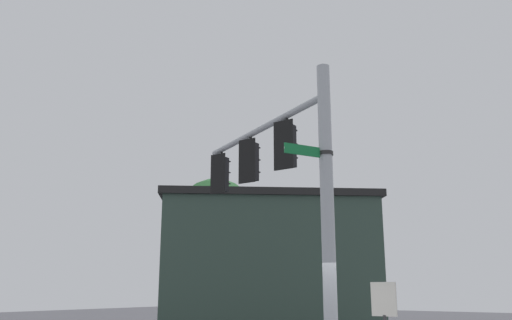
{
  "coord_description": "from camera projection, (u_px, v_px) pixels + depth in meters",
  "views": [
    {
      "loc": [
        5.21,
        -10.03,
        1.99
      ],
      "look_at": [
        -2.83,
        1.4,
        5.35
      ],
      "focal_mm": 37.56,
      "sensor_mm": 36.0,
      "label": 1
    }
  ],
  "objects": [
    {
      "name": "mast_arm",
      "position": [
        260.0,
        130.0,
        14.38
      ],
      "size": [
        5.35,
        2.77,
        0.17
      ],
      "primitive_type": "cylinder",
      "rotation": [
        0.0,
        1.57,
        2.68
      ],
      "color": "#ADB2B7"
    },
    {
      "name": "traffic_light_nearest_pole",
      "position": [
        288.0,
        146.0,
        13.04
      ],
      "size": [
        0.54,
        0.49,
        1.31
      ],
      "color": "black"
    },
    {
      "name": "traffic_light_mid_inner",
      "position": [
        251.0,
        162.0,
        14.66
      ],
      "size": [
        0.54,
        0.49,
        1.31
      ],
      "color": "black"
    },
    {
      "name": "traffic_light_mid_outer",
      "position": [
        222.0,
        174.0,
        16.28
      ],
      "size": [
        0.54,
        0.49,
        1.31
      ],
      "color": "black"
    },
    {
      "name": "storefront_building",
      "position": [
        266.0,
        265.0,
        24.0
      ],
      "size": [
        11.29,
        11.06,
        5.96
      ],
      "color": "#33473D",
      "rests_on": "ground"
    },
    {
      "name": "street_name_sign",
      "position": [
        316.0,
        152.0,
        11.44
      ],
      "size": [
        0.64,
        1.11,
        0.22
      ],
      "color": "#147238"
    },
    {
      "name": "signal_pole",
      "position": [
        328.0,
        218.0,
        11.23
      ],
      "size": [
        0.29,
        0.29,
        6.85
      ],
      "primitive_type": "cylinder",
      "color": "#ADB2B7",
      "rests_on": "ground"
    },
    {
      "name": "tree_by_storefront",
      "position": [
        215.0,
        221.0,
        23.46
      ],
      "size": [
        3.65,
        3.65,
        6.74
      ],
      "color": "#4C3823",
      "rests_on": "ground"
    },
    {
      "name": "historical_marker",
      "position": [
        385.0,
        315.0,
        12.12
      ],
      "size": [
        0.6,
        0.08,
        2.13
      ],
      "color": "#333333",
      "rests_on": "ground"
    }
  ]
}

